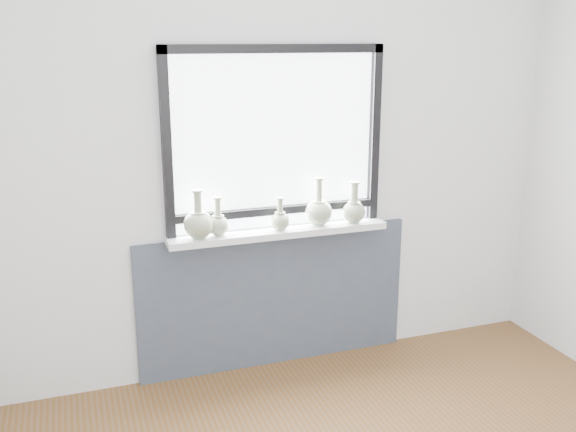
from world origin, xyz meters
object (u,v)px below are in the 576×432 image
object	(u,v)px
vase_c	(280,220)
vase_e	(354,210)
windowsill	(279,232)
vase_b	(218,223)
vase_a	(198,223)
vase_d	(319,211)

from	to	relation	value
vase_c	vase_e	xyz separation A→B (m)	(0.47, 0.01, 0.02)
windowsill	vase_e	xyz separation A→B (m)	(0.47, -0.02, 0.10)
vase_c	vase_e	bearing A→B (deg)	0.63
vase_b	vase_c	world-z (taller)	vase_b
vase_a	vase_e	bearing A→B (deg)	0.16
vase_a	vase_e	distance (m)	0.95
windowsill	vase_a	distance (m)	0.49
vase_c	vase_e	size ratio (longest dim) A/B	0.77
vase_c	vase_e	world-z (taller)	vase_e
windowsill	vase_d	bearing A→B (deg)	0.51
vase_c	vase_d	distance (m)	0.26
vase_b	vase_c	bearing A→B (deg)	-3.36
vase_a	vase_c	xyz separation A→B (m)	(0.48, -0.00, -0.03)
windowsill	vase_d	size ratio (longest dim) A/B	4.58
vase_a	vase_b	size ratio (longest dim) A/B	1.24
vase_d	vase_b	bearing A→B (deg)	-179.25
vase_c	vase_d	size ratio (longest dim) A/B	0.68
vase_d	vase_c	bearing A→B (deg)	-173.40
vase_a	vase_d	distance (m)	0.73
vase_e	vase_b	bearing A→B (deg)	178.90
vase_c	vase_b	bearing A→B (deg)	176.64
vase_d	vase_a	bearing A→B (deg)	-177.90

